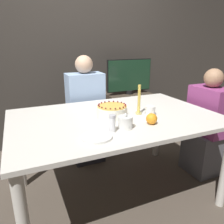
% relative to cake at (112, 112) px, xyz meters
% --- Properties ---
extents(ground_plane, '(12.00, 12.00, 0.00)m').
position_rel_cake_xyz_m(ground_plane, '(0.04, 0.02, -0.82)').
color(ground_plane, '#4C4238').
extents(wall_behind, '(8.00, 0.05, 2.60)m').
position_rel_cake_xyz_m(wall_behind, '(0.04, 1.42, 0.48)').
color(wall_behind, '#38332D').
rests_on(wall_behind, ground_plane).
extents(dining_table, '(1.68, 1.10, 0.77)m').
position_rel_cake_xyz_m(dining_table, '(0.04, 0.02, -0.15)').
color(dining_table, beige).
rests_on(dining_table, ground_plane).
extents(cake, '(0.24, 0.24, 0.11)m').
position_rel_cake_xyz_m(cake, '(0.00, 0.00, 0.00)').
color(cake, white).
rests_on(cake, dining_table).
extents(sugar_bowl, '(0.11, 0.11, 0.11)m').
position_rel_cake_xyz_m(sugar_bowl, '(-0.01, -0.25, -0.00)').
color(sugar_bowl, silver).
rests_on(sugar_bowl, dining_table).
extents(sugar_shaker, '(0.05, 0.05, 0.12)m').
position_rel_cake_xyz_m(sugar_shaker, '(-0.12, -0.28, 0.01)').
color(sugar_shaker, white).
rests_on(sugar_shaker, dining_table).
extents(plate_stack, '(0.20, 0.20, 0.02)m').
position_rel_cake_xyz_m(plate_stack, '(-0.25, -0.33, -0.04)').
color(plate_stack, silver).
rests_on(plate_stack, dining_table).
extents(candle, '(0.05, 0.05, 0.25)m').
position_rel_cake_xyz_m(candle, '(0.24, -0.01, 0.05)').
color(candle, tan).
rests_on(candle, dining_table).
extents(cup, '(0.08, 0.08, 0.08)m').
position_rel_cake_xyz_m(cup, '(0.31, -0.08, -0.01)').
color(cup, white).
rests_on(cup, dining_table).
extents(orange_fruit_0, '(0.08, 0.08, 0.08)m').
position_rel_cake_xyz_m(orange_fruit_0, '(0.21, -0.26, -0.01)').
color(orange_fruit_0, orange).
rests_on(orange_fruit_0, dining_table).
extents(person_man_blue_shirt, '(0.40, 0.34, 1.23)m').
position_rel_cake_xyz_m(person_man_blue_shirt, '(0.01, 0.77, -0.29)').
color(person_man_blue_shirt, '#2D2D38').
rests_on(person_man_blue_shirt, ground_plane).
extents(person_woman_floral, '(0.34, 0.40, 1.12)m').
position_rel_cake_xyz_m(person_woman_floral, '(1.08, 0.01, -0.34)').
color(person_woman_floral, '#595960').
rests_on(person_woman_floral, ground_plane).
extents(side_cabinet, '(0.63, 0.55, 0.67)m').
position_rel_cake_xyz_m(side_cabinet, '(0.75, 1.10, -0.49)').
color(side_cabinet, '#382D23').
rests_on(side_cabinet, ground_plane).
extents(tv_monitor, '(0.66, 0.10, 0.47)m').
position_rel_cake_xyz_m(tv_monitor, '(0.75, 1.10, 0.09)').
color(tv_monitor, black).
rests_on(tv_monitor, side_cabinet).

